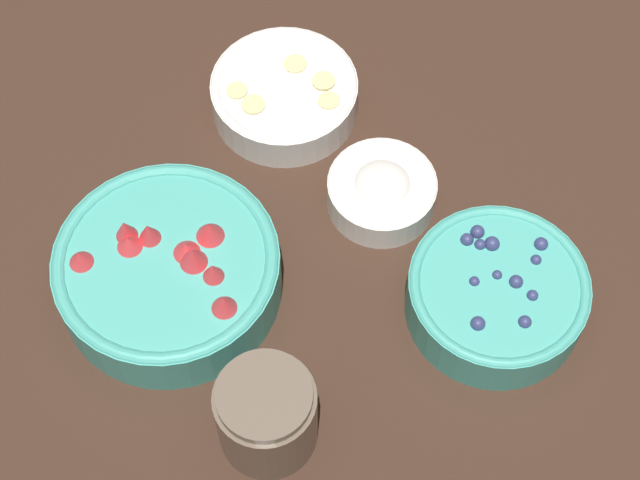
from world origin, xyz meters
TOP-DOWN VIEW (x-y plane):
  - ground_plane at (0.00, 0.00)m, footprint 4.00×4.00m
  - bowl_strawberries at (0.13, -0.13)m, footprint 0.23×0.23m
  - bowl_blueberries at (-0.08, 0.13)m, footprint 0.18×0.18m
  - bowl_bananas at (-0.12, -0.20)m, footprint 0.17×0.17m
  - bowl_cream at (-0.10, -0.04)m, footprint 0.12×0.12m
  - jar_chocolate at (0.18, 0.05)m, footprint 0.10×0.10m

SIDE VIEW (x-z plane):
  - ground_plane at x=0.00m, z-range 0.00..0.00m
  - bowl_cream at x=-0.10m, z-range 0.00..0.05m
  - bowl_bananas at x=-0.12m, z-range 0.00..0.05m
  - bowl_blueberries at x=-0.08m, z-range 0.00..0.07m
  - bowl_strawberries at x=0.13m, z-range 0.00..0.08m
  - jar_chocolate at x=0.18m, z-range 0.00..0.10m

